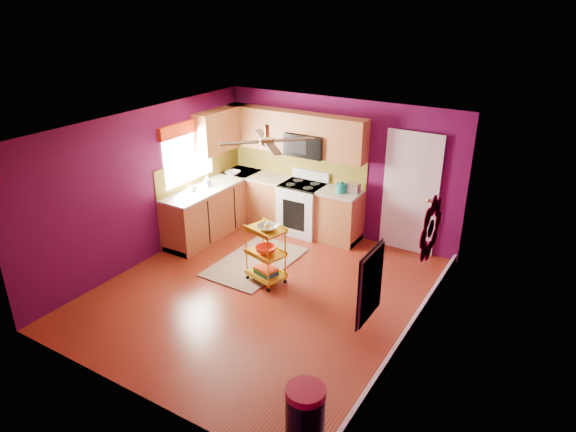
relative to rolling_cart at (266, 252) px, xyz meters
The scene contains 18 objects.
ground 0.61m from the rolling_cart, 68.16° to the right, with size 5.00×5.00×0.00m, color maroon.
room_envelope 1.16m from the rolling_cart, 63.77° to the right, with size 4.54×5.04×2.52m.
lower_cabinets 1.96m from the rolling_cart, 128.87° to the left, with size 2.81×2.31×0.94m.
electric_range 1.93m from the rolling_cart, 102.97° to the left, with size 0.76×0.66×1.13m.
upper_cabinetry 2.54m from the rolling_cart, 120.90° to the left, with size 2.80×2.30×1.26m.
left_window 2.54m from the rolling_cart, 160.16° to the left, with size 0.08×1.35×1.08m.
panel_door 2.67m from the rolling_cart, 55.99° to the left, with size 0.95×0.11×2.15m.
right_wall_art 2.60m from the rolling_cart, 15.06° to the right, with size 0.04×2.74×1.04m.
ceiling_fan 1.78m from the rolling_cart, 38.20° to the right, with size 1.01×1.01×0.26m.
shag_rug 0.82m from the rolling_cart, 139.76° to the left, with size 1.06×1.73×0.02m, color #321810.
rolling_cart is the anchor object (origin of this frame).
trash_can 3.22m from the rolling_cart, 49.85° to the right, with size 0.40×0.43×0.74m.
teal_kettle 1.96m from the rolling_cart, 79.73° to the left, with size 0.18×0.18×0.21m.
toaster 2.10m from the rolling_cart, 75.30° to the left, with size 0.22×0.15×0.18m, color beige.
soap_bottle_a 2.10m from the rolling_cart, 154.44° to the left, with size 0.08×0.08×0.18m, color #EA3F72.
soap_bottle_b 2.20m from the rolling_cart, 152.68° to the left, with size 0.13×0.13×0.17m, color white.
counter_dish 2.53m from the rolling_cart, 138.07° to the left, with size 0.26×0.26×0.06m, color white.
counter_cup 2.04m from the rolling_cart, 163.39° to the left, with size 0.13×0.13×0.10m, color white.
Camera 1 is at (3.75, -5.44, 4.12)m, focal length 32.00 mm.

